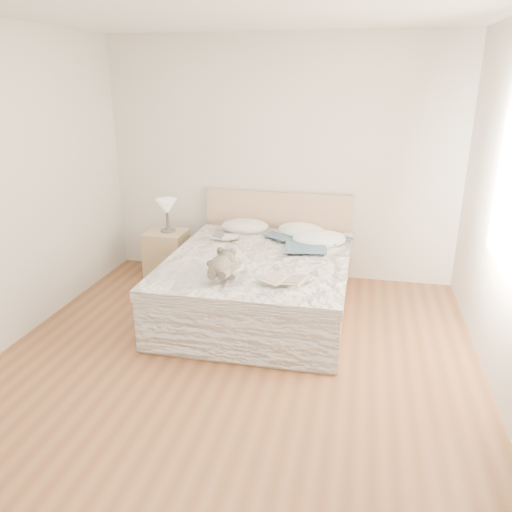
# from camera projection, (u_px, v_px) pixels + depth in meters

# --- Properties ---
(floor) EXTENTS (4.00, 4.50, 0.00)m
(floor) POSITION_uv_depth(u_px,v_px,m) (230.00, 371.00, 4.02)
(floor) COLOR brown
(floor) RESTS_ON ground
(wall_back) EXTENTS (4.00, 0.02, 2.70)m
(wall_back) POSITION_uv_depth(u_px,v_px,m) (280.00, 161.00, 5.64)
(wall_back) COLOR beige
(wall_back) RESTS_ON ground
(wall_front) EXTENTS (4.00, 0.02, 2.70)m
(wall_front) POSITION_uv_depth(u_px,v_px,m) (28.00, 387.00, 1.50)
(wall_front) COLOR beige
(wall_front) RESTS_ON ground
(bed) EXTENTS (1.72, 2.14, 1.00)m
(bed) POSITION_uv_depth(u_px,v_px,m) (260.00, 281.00, 5.01)
(bed) COLOR tan
(bed) RESTS_ON floor
(nightstand) EXTENTS (0.46, 0.41, 0.56)m
(nightstand) POSITION_uv_depth(u_px,v_px,m) (167.00, 255.00, 5.84)
(nightstand) COLOR tan
(nightstand) RESTS_ON floor
(table_lamp) EXTENTS (0.32, 0.32, 0.38)m
(table_lamp) POSITION_uv_depth(u_px,v_px,m) (167.00, 208.00, 5.67)
(table_lamp) COLOR #4F4944
(table_lamp) RESTS_ON nightstand
(pillow_left) EXTENTS (0.56, 0.41, 0.16)m
(pillow_left) POSITION_uv_depth(u_px,v_px,m) (245.00, 226.00, 5.67)
(pillow_left) COLOR silver
(pillow_left) RESTS_ON bed
(pillow_middle) EXTENTS (0.71, 0.63, 0.18)m
(pillow_middle) POSITION_uv_depth(u_px,v_px,m) (302.00, 232.00, 5.48)
(pillow_middle) COLOR white
(pillow_middle) RESTS_ON bed
(pillow_right) EXTENTS (0.65, 0.54, 0.17)m
(pillow_right) POSITION_uv_depth(u_px,v_px,m) (319.00, 239.00, 5.23)
(pillow_right) COLOR white
(pillow_right) RESTS_ON bed
(blouse) EXTENTS (0.74, 0.77, 0.03)m
(blouse) POSITION_uv_depth(u_px,v_px,m) (305.00, 244.00, 5.11)
(blouse) COLOR #2C485E
(blouse) RESTS_ON bed
(photo_book) EXTENTS (0.30, 0.21, 0.02)m
(photo_book) POSITION_uv_depth(u_px,v_px,m) (225.00, 237.00, 5.32)
(photo_book) COLOR silver
(photo_book) RESTS_ON bed
(childrens_book) EXTENTS (0.42, 0.34, 0.02)m
(childrens_book) POSITION_uv_depth(u_px,v_px,m) (284.00, 280.00, 4.19)
(childrens_book) COLOR beige
(childrens_book) RESTS_ON bed
(teddy_bear) EXTENTS (0.29, 0.39, 0.20)m
(teddy_bear) POSITION_uv_depth(u_px,v_px,m) (220.00, 274.00, 4.26)
(teddy_bear) COLOR #595346
(teddy_bear) RESTS_ON bed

